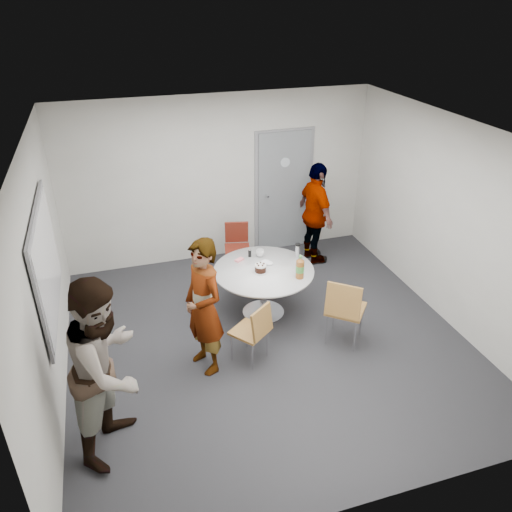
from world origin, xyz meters
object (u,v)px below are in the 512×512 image
object	(u,v)px
person_main	(204,307)
person_right	(316,214)
chair_near_left	(255,329)
person_left	(108,367)
whiteboard	(47,263)
chair_far	(237,243)
door	(283,192)
table	(266,275)
chair_near_right	(345,307)

from	to	relation	value
person_main	person_right	world-z (taller)	person_main
chair_near_left	person_left	distance (m)	1.89
whiteboard	chair_far	bearing A→B (deg)	33.21
door	person_right	bearing A→B (deg)	-64.73
table	person_main	bearing A→B (deg)	-140.52
door	person_right	distance (m)	0.76
person_main	door	bearing A→B (deg)	123.95
chair_near_left	person_main	xyz separation A→B (m)	(-0.58, 0.09, 0.36)
whiteboard	person_right	distance (m)	4.24
whiteboard	person_left	xyz separation A→B (m)	(0.51, -1.31, -0.50)
table	chair_near_right	distance (m)	1.19
chair_near_right	chair_near_left	bearing A→B (deg)	-141.29
whiteboard	chair_near_right	bearing A→B (deg)	-9.59
person_right	person_main	bearing A→B (deg)	128.15
chair_near_right	person_left	size ratio (longest dim) A/B	0.50
chair_near_right	person_left	bearing A→B (deg)	-125.74
chair_near_left	chair_near_right	world-z (taller)	chair_near_right
door	whiteboard	distance (m)	4.25
table	chair_far	size ratio (longest dim) A/B	1.67
chair_near_right	door	bearing A→B (deg)	125.21
table	door	bearing A→B (deg)	63.78
chair_near_right	person_main	size ratio (longest dim) A/B	0.56
table	chair_near_left	size ratio (longest dim) A/B	1.69
table	chair_far	bearing A→B (deg)	92.42
whiteboard	person_left	world-z (taller)	whiteboard
door	person_right	xyz separation A→B (m)	(0.31, -0.67, -0.18)
door	person_main	size ratio (longest dim) A/B	1.25
door	chair_near_left	bearing A→B (deg)	-115.97
chair_near_right	whiteboard	bearing A→B (deg)	-150.04
chair_near_right	person_main	world-z (taller)	person_main
chair_near_left	chair_near_right	size ratio (longest dim) A/B	0.85
chair_near_left	chair_far	bearing A→B (deg)	42.33
chair_near_left	person_right	size ratio (longest dim) A/B	0.47
table	chair_far	world-z (taller)	table
chair_far	person_right	size ratio (longest dim) A/B	0.48
person_left	door	bearing A→B (deg)	-11.58
table	whiteboard	bearing A→B (deg)	-171.60
person_right	table	bearing A→B (deg)	130.35
door	person_left	distance (m)	4.71
chair_near_left	person_right	world-z (taller)	person_right
door	chair_near_right	bearing A→B (deg)	-94.34
person_left	person_right	xyz separation A→B (m)	(3.36, 2.92, -0.10)
chair_near_right	person_right	bearing A→B (deg)	115.88
door	person_main	distance (m)	3.38
whiteboard	chair_near_left	distance (m)	2.45
door	chair_near_left	world-z (taller)	door
door	person_right	size ratio (longest dim) A/B	1.25
table	chair_far	distance (m)	1.30
door	chair_far	distance (m)	1.27
person_main	person_left	bearing A→B (deg)	-72.51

